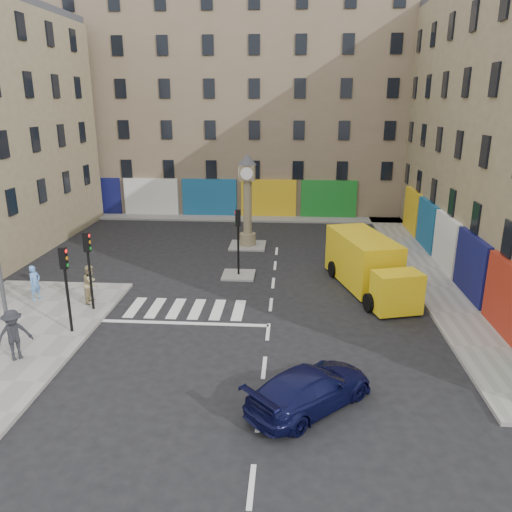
# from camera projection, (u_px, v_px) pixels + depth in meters

# --- Properties ---
(ground) EXTENTS (120.00, 120.00, 0.00)m
(ground) POSITION_uv_depth(u_px,v_px,m) (267.00, 343.00, 20.47)
(ground) COLOR black
(ground) RESTS_ON ground
(sidewalk_right) EXTENTS (2.60, 30.00, 0.15)m
(sidewalk_right) POSITION_uv_depth(u_px,v_px,m) (423.00, 268.00, 29.38)
(sidewalk_right) COLOR gray
(sidewalk_right) RESTS_ON ground
(sidewalk_far) EXTENTS (32.00, 2.40, 0.15)m
(sidewalk_far) POSITION_uv_depth(u_px,v_px,m) (232.00, 218.00, 41.84)
(sidewalk_far) COLOR gray
(sidewalk_far) RESTS_ON ground
(island_near) EXTENTS (1.80, 1.80, 0.12)m
(island_near) POSITION_uv_depth(u_px,v_px,m) (239.00, 275.00, 28.20)
(island_near) COLOR gray
(island_near) RESTS_ON ground
(island_far) EXTENTS (2.40, 2.40, 0.12)m
(island_far) POSITION_uv_depth(u_px,v_px,m) (248.00, 246.00, 33.91)
(island_far) COLOR gray
(island_far) RESTS_ON ground
(building_far) EXTENTS (32.00, 10.00, 17.00)m
(building_far) POSITION_uv_depth(u_px,v_px,m) (239.00, 112.00, 44.84)
(building_far) COLOR #7D6853
(building_far) RESTS_ON ground
(traffic_light_left_near) EXTENTS (0.28, 0.22, 3.70)m
(traffic_light_left_near) POSITION_uv_depth(u_px,v_px,m) (65.00, 276.00, 20.43)
(traffic_light_left_near) COLOR black
(traffic_light_left_near) RESTS_ON sidewalk_left
(traffic_light_left_far) EXTENTS (0.28, 0.22, 3.70)m
(traffic_light_left_far) POSITION_uv_depth(u_px,v_px,m) (88.00, 258.00, 22.72)
(traffic_light_left_far) COLOR black
(traffic_light_left_far) RESTS_ON sidewalk_left
(traffic_light_island) EXTENTS (0.28, 0.22, 3.70)m
(traffic_light_island) POSITION_uv_depth(u_px,v_px,m) (238.00, 232.00, 27.44)
(traffic_light_island) COLOR black
(traffic_light_island) RESTS_ON island_near
(clock_pillar) EXTENTS (1.20, 1.20, 6.10)m
(clock_pillar) POSITION_uv_depth(u_px,v_px,m) (247.00, 195.00, 32.86)
(clock_pillar) COLOR #8A7A5A
(clock_pillar) RESTS_ON island_far
(navy_sedan) EXTENTS (4.67, 4.64, 1.36)m
(navy_sedan) POSITION_uv_depth(u_px,v_px,m) (310.00, 388.00, 16.02)
(navy_sedan) COLOR black
(navy_sedan) RESTS_ON ground
(yellow_van) EXTENTS (4.10, 7.72, 2.69)m
(yellow_van) POSITION_uv_depth(u_px,v_px,m) (368.00, 264.00, 25.97)
(yellow_van) COLOR yellow
(yellow_van) RESTS_ON ground
(pedestrian_blue) EXTENTS (0.59, 0.73, 1.73)m
(pedestrian_blue) POSITION_uv_depth(u_px,v_px,m) (35.00, 283.00, 24.29)
(pedestrian_blue) COLOR #5E92D7
(pedestrian_blue) RESTS_ON sidewalk_left
(pedestrian_tan) EXTENTS (0.77, 0.96, 1.88)m
(pedestrian_tan) POSITION_uv_depth(u_px,v_px,m) (91.00, 284.00, 23.96)
(pedestrian_tan) COLOR tan
(pedestrian_tan) RESTS_ON sidewalk_left
(pedestrian_dark) EXTENTS (1.46, 1.41, 1.99)m
(pedestrian_dark) POSITION_uv_depth(u_px,v_px,m) (14.00, 335.00, 18.61)
(pedestrian_dark) COLOR #212227
(pedestrian_dark) RESTS_ON sidewalk_left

